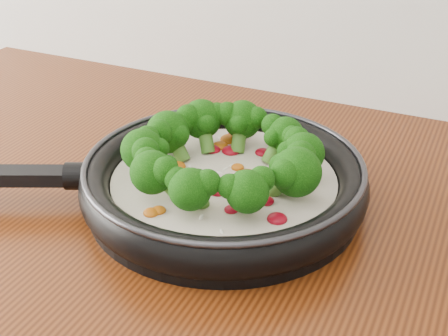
% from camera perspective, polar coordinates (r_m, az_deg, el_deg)
% --- Properties ---
extents(skillet, '(0.58, 0.47, 0.10)m').
position_cam_1_polar(skillet, '(0.76, -0.25, -0.73)').
color(skillet, black).
rests_on(skillet, counter).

